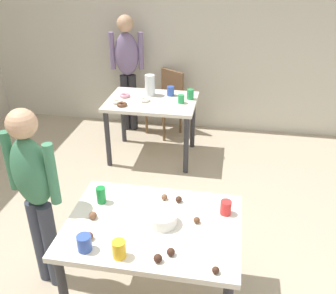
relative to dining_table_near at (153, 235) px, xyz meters
name	(u,v)px	position (x,y,z in m)	size (l,w,h in m)	color
wall_back	(211,36)	(0.12, 3.21, 0.65)	(6.40, 0.10, 2.60)	beige
dining_table_near	(153,235)	(0.00, 0.00, 0.00)	(1.15, 0.83, 0.75)	silver
dining_table_far	(152,109)	(-0.48, 2.19, -0.01)	(1.05, 0.77, 0.75)	silver
chair_far_table	(167,99)	(-0.42, 2.92, -0.15)	(0.55, 0.55, 0.87)	brown
person_girl_near	(35,188)	(-0.86, 0.08, 0.23)	(0.45, 0.28, 1.47)	#383D4C
person_adult_far	(127,64)	(-0.97, 2.91, 0.31)	(0.46, 0.25, 1.59)	#28282D
mixing_bowl	(162,219)	(0.06, 0.01, 0.14)	(0.19, 0.19, 0.08)	white
soda_can	(101,195)	(-0.41, 0.17, 0.16)	(0.07, 0.07, 0.12)	#198438
fork_near	(127,213)	(-0.20, 0.07, 0.10)	(0.17, 0.02, 0.01)	silver
cup_near_0	(84,243)	(-0.35, -0.30, 0.15)	(0.09, 0.09, 0.10)	#3351B2
cup_near_1	(226,208)	(0.47, 0.19, 0.15)	(0.08, 0.08, 0.10)	red
cup_near_2	(119,249)	(-0.13, -0.32, 0.16)	(0.08, 0.08, 0.11)	yellow
cake_ball_0	(171,252)	(0.16, -0.26, 0.12)	(0.05, 0.05, 0.05)	#3D2319
cake_ball_1	(89,236)	(-0.36, -0.21, 0.12)	(0.05, 0.05, 0.05)	brown
cake_ball_2	(164,197)	(0.03, 0.28, 0.12)	(0.04, 0.04, 0.04)	brown
cake_ball_3	(93,215)	(-0.41, -0.02, 0.12)	(0.05, 0.05, 0.05)	brown
cake_ball_4	(197,220)	(0.28, 0.06, 0.12)	(0.04, 0.04, 0.04)	brown
cake_ball_5	(216,270)	(0.43, -0.35, 0.12)	(0.04, 0.04, 0.04)	#3D2319
cake_ball_6	(179,199)	(0.13, 0.26, 0.12)	(0.05, 0.05, 0.05)	#3D2319
cake_ball_7	(158,258)	(0.10, -0.32, 0.12)	(0.05, 0.05, 0.05)	#3D2319
pitcher_far	(150,85)	(-0.54, 2.35, 0.22)	(0.12, 0.12, 0.25)	white
cup_far_0	(190,94)	(-0.04, 2.30, 0.16)	(0.08, 0.08, 0.12)	green
cup_far_1	(181,99)	(-0.13, 2.15, 0.15)	(0.07, 0.07, 0.10)	green
cup_far_2	(171,91)	(-0.29, 2.38, 0.16)	(0.09, 0.09, 0.11)	#3351B2
donut_far_0	(125,95)	(-0.82, 2.23, 0.12)	(0.12, 0.12, 0.04)	pink
donut_far_1	(122,104)	(-0.77, 1.95, 0.12)	(0.12, 0.12, 0.04)	brown
donut_far_2	(117,101)	(-0.86, 2.02, 0.12)	(0.13, 0.13, 0.04)	white
donut_far_3	(145,100)	(-0.55, 2.14, 0.12)	(0.12, 0.12, 0.04)	white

